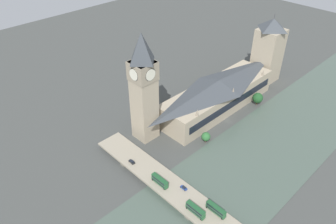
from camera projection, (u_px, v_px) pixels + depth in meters
name	position (u px, v px, depth m)	size (l,w,h in m)	color
ground_plane	(228.00, 121.00, 241.46)	(600.00, 600.00, 0.00)	#424442
river_water	(273.00, 145.00, 219.54)	(62.62, 360.00, 0.30)	#47564C
parliament_hall	(218.00, 94.00, 248.87)	(28.46, 102.87, 24.79)	tan
clock_tower	(143.00, 86.00, 204.91)	(14.81, 14.81, 75.26)	tan
victoria_tower	(268.00, 50.00, 277.35)	(19.99, 19.99, 59.12)	tan
road_bridge	(196.00, 207.00, 173.47)	(157.23, 16.73, 4.52)	gray
double_decker_bus_lead	(196.00, 210.00, 167.63)	(11.70, 2.61, 4.98)	#235B33
double_decker_bus_mid	(160.00, 181.00, 183.93)	(11.39, 2.66, 4.91)	#235B33
double_decker_bus_rear	(216.00, 209.00, 168.10)	(11.69, 2.56, 4.64)	#235B33
car_southbound_lead	(132.00, 162.00, 199.12)	(4.39, 1.89, 1.51)	black
car_southbound_extra	(184.00, 188.00, 182.24)	(4.23, 1.80, 1.37)	navy
tree_embankment_near	(206.00, 137.00, 219.34)	(6.11, 6.11, 7.95)	brown
tree_embankment_mid	(258.00, 98.00, 255.37)	(8.09, 8.09, 10.63)	brown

